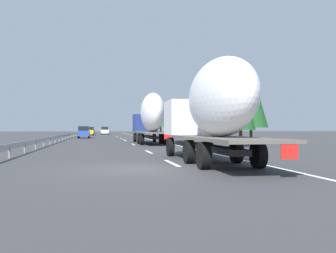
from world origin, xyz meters
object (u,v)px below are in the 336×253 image
(truck_lead, at_px, (151,117))
(road_sign, at_px, (156,125))
(car_white_van, at_px, (105,131))
(truck_trailing, at_px, (213,107))
(car_blue_sedan, at_px, (84,132))
(car_yellow_coupe, at_px, (89,131))
(car_black_suv, at_px, (91,130))

(truck_lead, distance_m, road_sign, 17.39)
(truck_lead, height_order, road_sign, truck_lead)
(truck_lead, bearing_deg, road_sign, -10.27)
(car_white_van, bearing_deg, truck_trailing, -177.17)
(car_blue_sedan, distance_m, car_yellow_coupe, 23.40)
(car_yellow_coupe, bearing_deg, truck_trailing, -173.90)
(truck_trailing, relative_size, car_white_van, 3.09)
(car_yellow_coupe, distance_m, road_sign, 31.25)
(car_blue_sedan, height_order, car_yellow_coupe, car_blue_sedan)
(car_yellow_coupe, height_order, car_white_van, car_white_van)
(truck_lead, relative_size, car_blue_sedan, 2.89)
(car_black_suv, distance_m, car_blue_sedan, 44.10)
(truck_trailing, height_order, road_sign, truck_trailing)
(car_black_suv, bearing_deg, road_sign, -168.23)
(car_blue_sedan, xyz_separation_m, car_yellow_coupe, (23.40, -0.22, -0.03))
(car_yellow_coupe, bearing_deg, car_blue_sedan, 179.46)
(truck_trailing, xyz_separation_m, car_yellow_coupe, (67.30, 7.20, -1.62))
(car_black_suv, distance_m, car_yellow_coupe, 20.71)
(truck_trailing, distance_m, car_white_van, 76.96)
(car_blue_sedan, xyz_separation_m, road_sign, (-6.09, -10.52, 1.09))
(car_black_suv, bearing_deg, truck_trailing, -175.22)
(truck_trailing, distance_m, car_yellow_coupe, 67.70)
(car_yellow_coupe, height_order, road_sign, road_sign)
(car_yellow_coupe, relative_size, car_white_van, 1.00)
(car_blue_sedan, bearing_deg, truck_lead, -162.26)
(truck_trailing, bearing_deg, car_yellow_coupe, 6.10)
(car_blue_sedan, bearing_deg, car_black_suv, -0.08)
(car_yellow_coupe, xyz_separation_m, road_sign, (-29.49, -10.30, 1.13))
(truck_trailing, height_order, car_yellow_coupe, truck_trailing)
(road_sign, bearing_deg, car_blue_sedan, 59.93)
(truck_lead, bearing_deg, truck_trailing, -180.00)
(truck_lead, bearing_deg, car_black_suv, 6.24)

